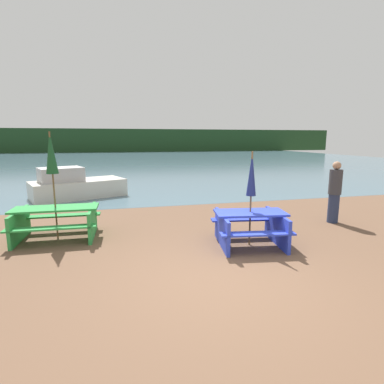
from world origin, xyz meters
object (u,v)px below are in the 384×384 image
picnic_table_green (56,219)px  picnic_table_blue (250,225)px  umbrella_darkgreen (51,154)px  boat (75,186)px  umbrella_navy (252,175)px  person (335,192)px

picnic_table_green → picnic_table_blue: bearing=-19.3°
picnic_table_green → umbrella_darkgreen: (0.00, 0.00, 1.51)m
boat → picnic_table_blue: bearing=-78.5°
picnic_table_blue → umbrella_darkgreen: 4.71m
picnic_table_blue → umbrella_darkgreen: (-4.20, 1.48, 1.52)m
umbrella_navy → boat: 8.04m
picnic_table_green → umbrella_navy: (4.20, -1.48, 1.09)m
person → picnic_table_green: bearing=177.2°
picnic_table_blue → picnic_table_green: size_ratio=0.89×
picnic_table_blue → person: size_ratio=1.00×
boat → person: person is taller
boat → person: bearing=-58.8°
picnic_table_blue → person: (3.01, 1.12, 0.41)m
picnic_table_green → umbrella_navy: 4.59m
picnic_table_blue → boat: bearing=124.0°
picnic_table_blue → boat: size_ratio=0.45×
umbrella_navy → picnic_table_blue: bearing=0.0°
umbrella_darkgreen → person: 7.31m
picnic_table_blue → umbrella_navy: size_ratio=0.83×
picnic_table_blue → picnic_table_green: picnic_table_blue is taller
picnic_table_green → umbrella_navy: bearing=-19.3°
umbrella_darkgreen → person: bearing=-2.8°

